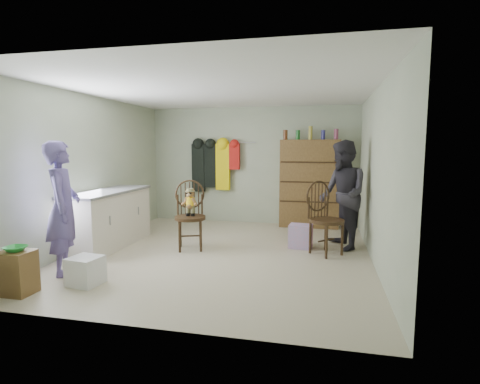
% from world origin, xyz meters
% --- Properties ---
extents(ground_plane, '(5.00, 5.00, 0.00)m').
position_xyz_m(ground_plane, '(0.00, 0.00, 0.00)').
color(ground_plane, beige).
rests_on(ground_plane, ground).
extents(room_walls, '(5.00, 5.00, 5.00)m').
position_xyz_m(room_walls, '(0.00, 0.53, 1.58)').
color(room_walls, '#ADB699').
rests_on(room_walls, ground).
extents(counter, '(0.64, 1.86, 0.94)m').
position_xyz_m(counter, '(-1.95, 0.00, 0.47)').
color(counter, silver).
rests_on(counter, ground).
extents(stool, '(0.35, 0.30, 0.50)m').
position_xyz_m(stool, '(-1.82, -2.07, 0.25)').
color(stool, brown).
rests_on(stool, ground).
extents(bowl, '(0.23, 0.23, 0.06)m').
position_xyz_m(bowl, '(-1.82, -2.07, 0.52)').
color(bowl, green).
rests_on(bowl, stool).
extents(plastic_tub, '(0.40, 0.38, 0.34)m').
position_xyz_m(plastic_tub, '(-1.25, -1.64, 0.17)').
color(plastic_tub, white).
rests_on(plastic_tub, ground).
extents(chair_front, '(0.64, 0.64, 1.12)m').
position_xyz_m(chair_front, '(-0.57, 0.17, 0.65)').
color(chair_front, '#3B2714').
rests_on(chair_front, ground).
extents(chair_far, '(0.71, 0.71, 1.13)m').
position_xyz_m(chair_far, '(1.55, 0.35, 0.61)').
color(chair_far, '#3B2714').
rests_on(chair_far, ground).
extents(striped_bag, '(0.39, 0.32, 0.39)m').
position_xyz_m(striped_bag, '(1.18, 0.60, 0.19)').
color(striped_bag, pink).
rests_on(striped_bag, ground).
extents(person_left, '(0.66, 0.75, 1.73)m').
position_xyz_m(person_left, '(-1.76, -1.33, 0.87)').
color(person_left, '#65569E').
rests_on(person_left, ground).
extents(person_right, '(0.91, 1.03, 1.77)m').
position_xyz_m(person_right, '(1.83, 0.71, 0.89)').
color(person_right, '#2D2B33').
rests_on(person_right, ground).
extents(dresser, '(1.20, 0.39, 2.07)m').
position_xyz_m(dresser, '(1.25, 2.30, 0.91)').
color(dresser, brown).
rests_on(dresser, ground).
extents(coat_rack, '(1.42, 0.12, 1.09)m').
position_xyz_m(coat_rack, '(-0.83, 2.38, 1.25)').
color(coat_rack, '#99999E').
rests_on(coat_rack, ground).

